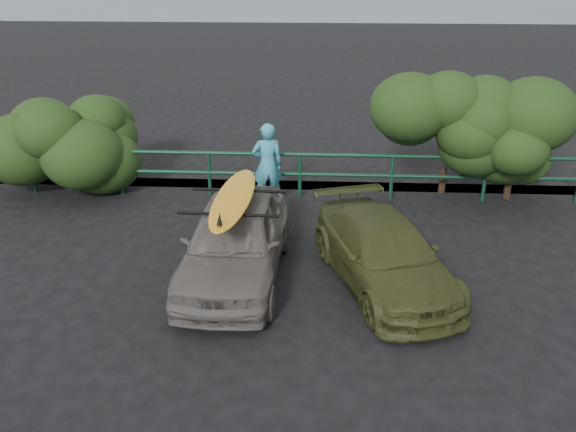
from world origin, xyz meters
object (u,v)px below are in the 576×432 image
at_px(sedan, 235,241).
at_px(surfboard, 233,198).
at_px(guardrail, 254,175).
at_px(olive_vehicle, 384,254).
at_px(man, 267,165).

distance_m(sedan, surfboard, 0.76).
relative_size(guardrail, sedan, 3.57).
xyz_separation_m(olive_vehicle, man, (-2.19, 3.42, 0.35)).
relative_size(guardrail, surfboard, 4.95).
height_order(sedan, olive_vehicle, sedan).
bearing_deg(surfboard, man, 87.52).
bearing_deg(sedan, olive_vehicle, -0.41).
distance_m(guardrail, man, 0.66).
xyz_separation_m(sedan, olive_vehicle, (2.45, -0.10, -0.12)).
bearing_deg(olive_vehicle, man, 104.62).
height_order(sedan, man, man).
distance_m(sedan, olive_vehicle, 2.45).
distance_m(olive_vehicle, surfboard, 2.61).
bearing_deg(man, guardrail, -62.77).
bearing_deg(sedan, guardrail, 93.02).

